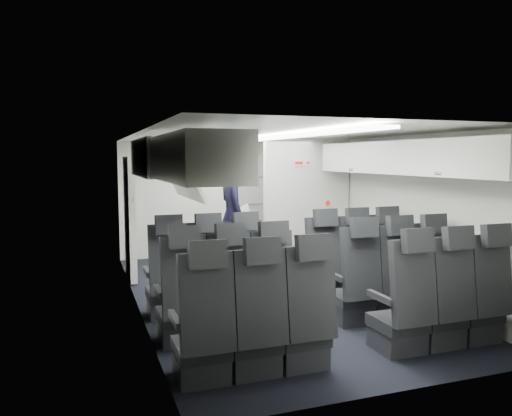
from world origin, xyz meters
TOP-DOWN VIEW (x-y plane):
  - cabin_shell at (0.00, 0.00)m, footprint 3.41×6.01m
  - seat_row_front at (-0.00, -0.53)m, footprint 3.33×0.56m
  - seat_row_mid at (-0.00, -1.43)m, footprint 3.33×0.56m
  - seat_row_rear at (-0.00, -2.33)m, footprint 3.33×0.56m
  - overhead_bin_left_rear at (-1.40, -2.00)m, footprint 0.53×1.80m
  - overhead_bin_left_front_open at (-1.44, -0.25)m, footprint 0.64×1.70m
  - overhead_bin_right_rear at (1.40, -2.00)m, footprint 0.53×1.80m
  - overhead_bin_right_front at (1.40, -0.25)m, footprint 0.53×1.70m
  - bulkhead_partition at (0.98, 0.80)m, footprint 1.40×0.15m
  - galley_unit at (0.95, 2.72)m, footprint 0.85×0.52m
  - boarding_door at (-1.64, 1.55)m, footprint 0.12×1.27m
  - flight_attendant at (-0.01, 1.56)m, footprint 0.47×0.68m
  - carry_on_bag at (-1.38, 0.01)m, footprint 0.41×0.31m
  - papers at (0.18, 1.51)m, footprint 0.19×0.07m

SIDE VIEW (x-z plane):
  - seat_row_front at x=0.00m, z-range -0.21..1.02m
  - seat_row_mid at x=0.00m, z-range -0.21..1.02m
  - seat_row_rear at x=0.00m, z-range -0.21..1.02m
  - flight_attendant at x=-0.01m, z-range 0.00..1.81m
  - galley_unit at x=0.95m, z-range 0.00..1.90m
  - boarding_door at x=-1.64m, z-range 0.02..1.88m
  - papers at x=0.18m, z-range 0.94..1.08m
  - bulkhead_partition at x=0.98m, z-range 0.01..2.14m
  - cabin_shell at x=0.00m, z-range 0.04..2.21m
  - overhead_bin_left_front_open at x=-1.44m, z-range 1.38..2.10m
  - carry_on_bag at x=-1.38m, z-range 1.71..1.94m
  - overhead_bin_right_front at x=1.40m, z-range 1.66..2.06m
  - overhead_bin_left_rear at x=-1.40m, z-range 1.66..2.06m
  - overhead_bin_right_rear at x=1.40m, z-range 1.66..2.06m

